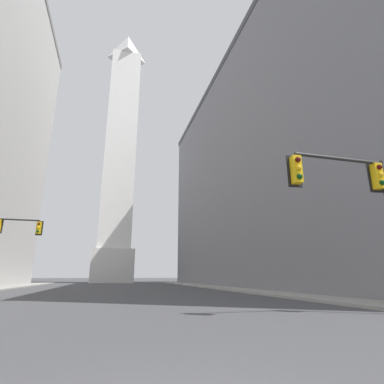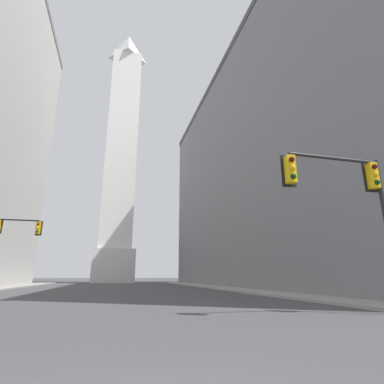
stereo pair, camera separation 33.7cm
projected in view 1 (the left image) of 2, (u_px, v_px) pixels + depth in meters
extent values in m
cube|color=gray|center=(263.00, 291.00, 27.03)|extent=(5.00, 76.22, 0.15)
cube|color=slate|center=(287.00, 174.00, 43.30)|extent=(19.89, 55.52, 31.06)
cube|color=#48484C|center=(278.00, 80.00, 47.61)|extent=(20.08, 56.07, 0.90)
cube|color=silver|center=(112.00, 266.00, 62.48)|extent=(8.43, 8.43, 6.69)
cube|color=white|center=(121.00, 146.00, 69.81)|extent=(6.75, 6.75, 47.65)
pyramid|color=white|center=(128.00, 48.00, 77.24)|extent=(6.75, 6.75, 7.42)
cube|color=#E5B20F|center=(377.00, 176.00, 12.57)|extent=(0.37, 0.37, 1.10)
cube|color=black|center=(374.00, 178.00, 12.74)|extent=(0.58, 0.09, 1.32)
sphere|color=#410907|center=(379.00, 167.00, 12.48)|extent=(0.22, 0.22, 0.22)
sphere|color=yellow|center=(381.00, 175.00, 12.39)|extent=(0.22, 0.22, 0.22)
sphere|color=#073410|center=(382.00, 183.00, 12.30)|extent=(0.22, 0.22, 0.22)
cylinder|color=black|center=(339.00, 159.00, 12.29)|extent=(4.18, 0.14, 0.14)
sphere|color=black|center=(380.00, 164.00, 12.81)|extent=(0.18, 0.18, 0.18)
cube|color=#E5B20F|center=(296.00, 170.00, 11.58)|extent=(0.37, 0.37, 1.10)
cube|color=black|center=(294.00, 171.00, 11.75)|extent=(0.58, 0.09, 1.32)
sphere|color=#410907|center=(298.00, 160.00, 11.49)|extent=(0.22, 0.22, 0.22)
sphere|color=yellow|center=(299.00, 168.00, 11.40)|extent=(0.22, 0.22, 0.22)
sphere|color=#073410|center=(300.00, 177.00, 11.31)|extent=(0.22, 0.22, 0.22)
cylinder|color=black|center=(18.00, 220.00, 27.09)|extent=(3.59, 0.14, 0.14)
cube|color=#E5B20F|center=(39.00, 228.00, 27.35)|extent=(0.36, 0.36, 1.10)
cube|color=black|center=(39.00, 228.00, 27.52)|extent=(0.58, 0.07, 1.32)
sphere|color=#410907|center=(39.00, 224.00, 27.27)|extent=(0.22, 0.22, 0.22)
sphere|color=yellow|center=(38.00, 228.00, 27.17)|extent=(0.22, 0.22, 0.22)
sphere|color=#073410|center=(38.00, 231.00, 27.08)|extent=(0.22, 0.22, 0.22)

